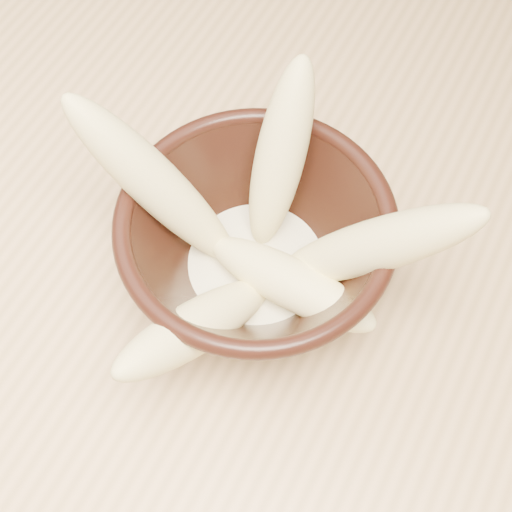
{
  "coord_description": "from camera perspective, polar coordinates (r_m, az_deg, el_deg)",
  "views": [
    {
      "loc": [
        -0.03,
        -0.27,
        1.23
      ],
      "look_at": [
        -0.13,
        -0.07,
        0.8
      ],
      "focal_mm": 50.0,
      "sensor_mm": 36.0,
      "label": 1
    }
  ],
  "objects": [
    {
      "name": "banana_across",
      "position": [
        0.46,
        2.81,
        -2.19
      ],
      "size": [
        0.13,
        0.04,
        0.04
      ],
      "primitive_type": "ellipsoid",
      "rotation": [
        1.5,
        0.0,
        1.49
      ],
      "color": "#F4E490",
      "rests_on": "bowl"
    },
    {
      "name": "banana_right",
      "position": [
        0.44,
        9.3,
        0.75
      ],
      "size": [
        0.14,
        0.07,
        0.14
      ],
      "primitive_type": "ellipsoid",
      "rotation": [
        0.77,
        0.0,
        1.86
      ],
      "color": "#F4E490",
      "rests_on": "bowl"
    },
    {
      "name": "banana_left",
      "position": [
        0.46,
        -8.06,
        5.74
      ],
      "size": [
        0.13,
        0.04,
        0.14
      ],
      "primitive_type": "ellipsoid",
      "rotation": [
        0.7,
        0.0,
        -1.51
      ],
      "color": "#F4E490",
      "rests_on": "bowl"
    },
    {
      "name": "milk_puddle",
      "position": [
        0.5,
        0.0,
        -0.85
      ],
      "size": [
        0.1,
        0.1,
        0.01
      ],
      "primitive_type": "cylinder",
      "color": "beige",
      "rests_on": "bowl"
    },
    {
      "name": "banana_front",
      "position": [
        0.44,
        -4.75,
        -5.63
      ],
      "size": [
        0.07,
        0.14,
        0.09
      ],
      "primitive_type": "ellipsoid",
      "rotation": [
        1.08,
        0.0,
        -0.3
      ],
      "color": "#F4E490",
      "rests_on": "bowl"
    },
    {
      "name": "banana_upright",
      "position": [
        0.47,
        1.97,
        8.04
      ],
      "size": [
        0.04,
        0.1,
        0.13
      ],
      "primitive_type": "ellipsoid",
      "rotation": [
        0.56,
        0.0,
        3.25
      ],
      "color": "#F4E490",
      "rests_on": "bowl"
    },
    {
      "name": "table",
      "position": [
        0.62,
        14.18,
        -5.37
      ],
      "size": [
        1.2,
        0.8,
        0.75
      ],
      "color": "#E4B47D",
      "rests_on": "ground"
    },
    {
      "name": "bowl",
      "position": [
        0.48,
        -0.0,
        0.48
      ],
      "size": [
        0.18,
        0.18,
        0.1
      ],
      "rotation": [
        0.0,
        0.0,
        0.23
      ],
      "color": "black",
      "rests_on": "table"
    }
  ]
}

